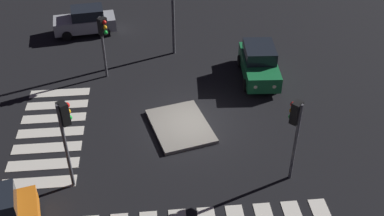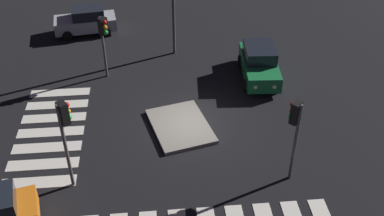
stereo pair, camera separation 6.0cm
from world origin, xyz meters
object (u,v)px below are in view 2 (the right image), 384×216
object	(u,v)px
car_silver	(86,21)
traffic_island	(180,126)
traffic_light_north	(295,122)
traffic_light_south	(103,33)
traffic_light_east	(65,125)
car_green	(259,63)

from	to	relation	value
car_silver	traffic_island	bearing A→B (deg)	109.13
traffic_island	traffic_light_north	distance (m)	6.47
traffic_light_south	traffic_light_north	xyz separation A→B (m)	(8.87, 8.13, 0.15)
traffic_island	traffic_light_east	distance (m)	6.60
car_silver	traffic_light_north	bearing A→B (deg)	116.18
traffic_light_south	traffic_light_north	size ratio (longest dim) A/B	0.95
car_silver	traffic_light_south	world-z (taller)	traffic_light_south
traffic_island	traffic_light_east	xyz separation A→B (m)	(3.42, -4.72, 3.10)
car_silver	traffic_light_north	distance (m)	17.79
traffic_island	car_silver	xyz separation A→B (m)	(-10.85, -5.49, 0.77)
car_silver	traffic_light_east	xyz separation A→B (m)	(14.27, 0.77, 2.33)
traffic_island	traffic_light_north	world-z (taller)	traffic_light_north
traffic_island	car_silver	distance (m)	12.18
car_green	traffic_light_south	bearing A→B (deg)	-91.66
traffic_light_south	traffic_light_north	distance (m)	12.04
traffic_light_north	traffic_light_east	bearing A→B (deg)	44.42
car_green	traffic_light_east	distance (m)	12.44
traffic_island	traffic_light_east	size ratio (longest dim) A/B	0.97
car_green	traffic_light_north	bearing A→B (deg)	0.48
traffic_light_south	car_silver	bearing A→B (deg)	154.40
traffic_light_south	traffic_light_north	bearing A→B (deg)	0.44
traffic_light_east	car_green	bearing A→B (deg)	4.55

